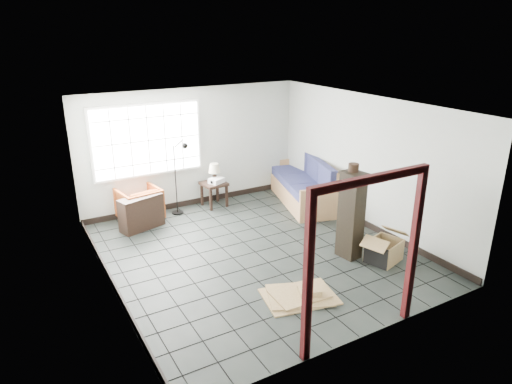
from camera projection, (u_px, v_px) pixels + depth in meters
ground at (255, 252)px, 8.14m from camera, size 5.50×5.50×0.00m
room_shell at (254, 161)px, 7.59m from camera, size 5.02×5.52×2.61m
window_panel at (148, 140)px, 9.33m from camera, size 2.32×0.08×1.52m
doorway_trim at (367, 240)px, 5.47m from camera, size 1.80×0.08×2.20m
futon_sofa at (305, 186)px, 10.37m from camera, size 1.49×2.49×1.04m
armchair at (139, 203)px, 9.32m from camera, size 0.87×0.83×0.79m
side_table at (214, 187)px, 10.09m from camera, size 0.55×0.55×0.55m
table_lamp at (214, 169)px, 10.05m from camera, size 0.33×0.33×0.40m
projector at (216, 180)px, 10.01m from camera, size 0.38×0.35×0.11m
floor_lamp at (181, 175)px, 9.60m from camera, size 0.49×0.32×1.59m
console_shelf at (141, 213)px, 8.99m from camera, size 0.92×0.57×0.67m
tall_shelf at (351, 215)px, 7.74m from camera, size 0.37×0.45×1.53m
pot at (354, 167)px, 7.52m from camera, size 0.20×0.20×0.13m
open_box at (384, 251)px, 7.78m from camera, size 1.00×0.69×0.52m
cardboard_pile at (301, 295)px, 6.77m from camera, size 1.19×0.99×0.15m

